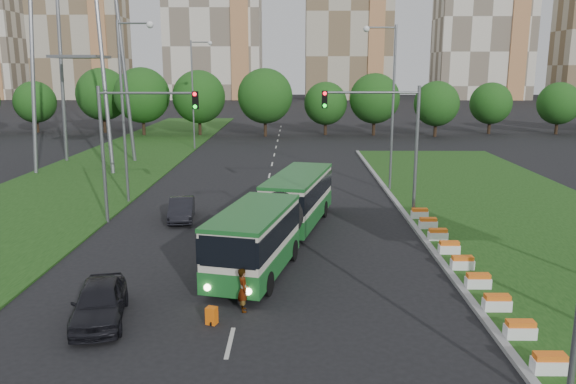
{
  "coord_description": "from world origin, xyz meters",
  "views": [
    {
      "loc": [
        -0.86,
        -23.18,
        8.94
      ],
      "look_at": [
        -1.19,
        5.67,
        2.6
      ],
      "focal_mm": 35.0,
      "sensor_mm": 36.0,
      "label": 1
    }
  ],
  "objects_px": {
    "car_left_near": "(99,302)",
    "car_left_far": "(182,209)",
    "traffic_mast_median": "(390,131)",
    "shopping_trolley": "(212,316)",
    "traffic_mast_left": "(129,133)",
    "pedestrian": "(243,290)",
    "articulated_bus": "(278,215)"
  },
  "relations": [
    {
      "from": "articulated_bus",
      "to": "car_left_near",
      "type": "relative_size",
      "value": 3.69
    },
    {
      "from": "traffic_mast_median",
      "to": "pedestrian",
      "type": "xyz_separation_m",
      "value": [
        -7.55,
        -13.45,
        -4.51
      ]
    },
    {
      "from": "car_left_near",
      "to": "traffic_mast_median",
      "type": "bearing_deg",
      "value": 36.84
    },
    {
      "from": "traffic_mast_median",
      "to": "car_left_near",
      "type": "bearing_deg",
      "value": -131.32
    },
    {
      "from": "traffic_mast_left",
      "to": "shopping_trolley",
      "type": "distance_m",
      "value": 15.91
    },
    {
      "from": "traffic_mast_left",
      "to": "car_left_near",
      "type": "xyz_separation_m",
      "value": [
        2.51,
        -13.39,
        -4.61
      ]
    },
    {
      "from": "car_left_far",
      "to": "shopping_trolley",
      "type": "height_order",
      "value": "car_left_far"
    },
    {
      "from": "car_left_near",
      "to": "pedestrian",
      "type": "relative_size",
      "value": 2.58
    },
    {
      "from": "articulated_bus",
      "to": "car_left_far",
      "type": "bearing_deg",
      "value": 154.0
    },
    {
      "from": "traffic_mast_left",
      "to": "car_left_far",
      "type": "xyz_separation_m",
      "value": [
        2.71,
        0.58,
        -4.68
      ]
    },
    {
      "from": "shopping_trolley",
      "to": "pedestrian",
      "type": "bearing_deg",
      "value": 66.48
    },
    {
      "from": "traffic_mast_median",
      "to": "traffic_mast_left",
      "type": "relative_size",
      "value": 1.0
    },
    {
      "from": "articulated_bus",
      "to": "pedestrian",
      "type": "height_order",
      "value": "articulated_bus"
    },
    {
      "from": "articulated_bus",
      "to": "shopping_trolley",
      "type": "xyz_separation_m",
      "value": [
        -2.11,
        -9.28,
        -1.31
      ]
    },
    {
      "from": "traffic_mast_median",
      "to": "car_left_far",
      "type": "relative_size",
      "value": 1.98
    },
    {
      "from": "articulated_bus",
      "to": "traffic_mast_left",
      "type": "bearing_deg",
      "value": 166.92
    },
    {
      "from": "car_left_near",
      "to": "pedestrian",
      "type": "distance_m",
      "value": 5.19
    },
    {
      "from": "articulated_bus",
      "to": "car_left_far",
      "type": "height_order",
      "value": "articulated_bus"
    },
    {
      "from": "traffic_mast_median",
      "to": "shopping_trolley",
      "type": "height_order",
      "value": "traffic_mast_median"
    },
    {
      "from": "car_left_near",
      "to": "car_left_far",
      "type": "distance_m",
      "value": 13.97
    },
    {
      "from": "car_left_near",
      "to": "car_left_far",
      "type": "relative_size",
      "value": 1.08
    },
    {
      "from": "traffic_mast_left",
      "to": "shopping_trolley",
      "type": "relative_size",
      "value": 12.65
    },
    {
      "from": "traffic_mast_left",
      "to": "pedestrian",
      "type": "xyz_separation_m",
      "value": [
        7.61,
        -12.45,
        -4.51
      ]
    },
    {
      "from": "traffic_mast_left",
      "to": "car_left_far",
      "type": "relative_size",
      "value": 1.98
    },
    {
      "from": "car_left_near",
      "to": "articulated_bus",
      "type": "bearing_deg",
      "value": 43.98
    },
    {
      "from": "articulated_bus",
      "to": "car_left_near",
      "type": "xyz_separation_m",
      "value": [
        -6.17,
        -9.09,
        -0.88
      ]
    },
    {
      "from": "traffic_mast_median",
      "to": "car_left_far",
      "type": "distance_m",
      "value": 13.31
    },
    {
      "from": "car_left_far",
      "to": "articulated_bus",
      "type": "bearing_deg",
      "value": -46.75
    },
    {
      "from": "car_left_far",
      "to": "car_left_near",
      "type": "bearing_deg",
      "value": -98.31
    },
    {
      "from": "traffic_mast_median",
      "to": "articulated_bus",
      "type": "xyz_separation_m",
      "value": [
        -6.48,
        -5.3,
        -3.73
      ]
    },
    {
      "from": "traffic_mast_median",
      "to": "car_left_near",
      "type": "xyz_separation_m",
      "value": [
        -12.65,
        -14.39,
        -4.61
      ]
    },
    {
      "from": "articulated_bus",
      "to": "car_left_far",
      "type": "xyz_separation_m",
      "value": [
        -5.97,
        4.88,
        -0.95
      ]
    }
  ]
}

